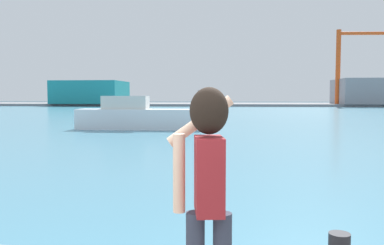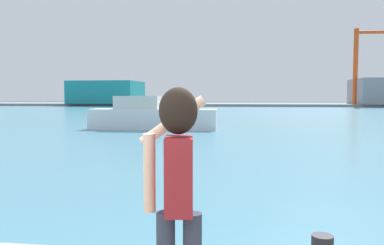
# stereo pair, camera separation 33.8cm
# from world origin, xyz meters

# --- Properties ---
(ground_plane) EXTENTS (220.00, 220.00, 0.00)m
(ground_plane) POSITION_xyz_m (0.00, 50.00, 0.00)
(ground_plane) COLOR #334751
(harbor_water) EXTENTS (140.00, 100.00, 0.02)m
(harbor_water) POSITION_xyz_m (0.00, 52.00, 0.01)
(harbor_water) COLOR teal
(harbor_water) RESTS_ON ground_plane
(far_shore_dock) EXTENTS (140.00, 20.00, 0.54)m
(far_shore_dock) POSITION_xyz_m (0.00, 92.00, 0.27)
(far_shore_dock) COLOR gray
(far_shore_dock) RESTS_ON ground_plane
(person_photographer) EXTENTS (0.53, 0.55, 1.74)m
(person_photographer) POSITION_xyz_m (0.75, 0.74, 1.72)
(person_photographer) COLOR #2D3342
(person_photographer) RESTS_ON quay_promenade
(boat_moored) EXTENTS (8.85, 2.01, 2.30)m
(boat_moored) POSITION_xyz_m (-5.40, 24.61, 0.88)
(boat_moored) COLOR white
(boat_moored) RESTS_ON harbor_water
(warehouse_left) EXTENTS (15.10, 12.64, 5.15)m
(warehouse_left) POSITION_xyz_m (-31.57, 87.24, 3.11)
(warehouse_left) COLOR teal
(warehouse_left) RESTS_ON far_shore_dock
(port_crane) EXTENTS (11.30, 1.64, 15.98)m
(port_crane) POSITION_xyz_m (25.24, 86.79, 10.32)
(port_crane) COLOR #D84C19
(port_crane) RESTS_ON far_shore_dock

